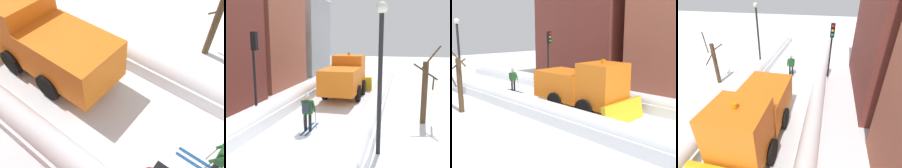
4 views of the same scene
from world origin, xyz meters
The scene contains 8 objects.
ground_plane centered at (0.00, 10.00, 0.00)m, with size 80.00×80.00×0.00m, color white.
snowbank_left centered at (-2.54, 10.00, 0.44)m, with size 1.10×36.00×1.01m.
snowbank_right centered at (2.54, 10.00, 0.43)m, with size 1.10×36.00×1.00m.
plow_truck centered at (0.10, 9.13, 1.48)m, with size 3.20×5.98×3.12m.
skier centered at (-0.06, 1.89, 1.00)m, with size 0.62×1.80×1.81m.
traffic_light_pole centered at (-3.05, 2.68, 3.15)m, with size 0.28×0.42×4.50m.
street_lamp centered at (3.27, 0.29, 3.41)m, with size 0.40×0.40×5.41m.
bare_tree_near centered at (5.14, 4.36, 1.65)m, with size 1.25×1.30×3.86m.
Camera 4 is at (-2.94, 15.06, 6.79)m, focal length 28.66 mm.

